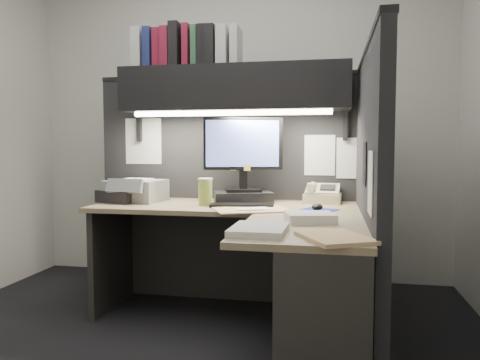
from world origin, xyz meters
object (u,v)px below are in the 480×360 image
at_px(desk, 262,273).
at_px(monitor, 243,169).
at_px(coffee_cup, 205,193).
at_px(telephone, 323,195).
at_px(notebook_stack, 122,196).
at_px(keyboard, 242,205).
at_px(overhead_shelf, 234,89).
at_px(printer, 136,191).

distance_m(desk, monitor, 0.89).
bearing_deg(coffee_cup, telephone, 23.39).
relative_size(desk, notebook_stack, 6.15).
xyz_separation_m(keyboard, telephone, (0.50, 0.34, 0.04)).
height_order(telephone, notebook_stack, telephone).
distance_m(overhead_shelf, printer, 0.98).
xyz_separation_m(telephone, notebook_stack, (-1.36, -0.24, -0.01)).
xyz_separation_m(overhead_shelf, telephone, (0.60, 0.06, -0.72)).
xyz_separation_m(keyboard, coffee_cup, (-0.24, 0.02, 0.07)).
distance_m(keyboard, printer, 0.80).
relative_size(coffee_cup, notebook_stack, 0.60).
relative_size(monitor, telephone, 2.25).
xyz_separation_m(keyboard, printer, (-0.78, 0.17, 0.06)).
xyz_separation_m(overhead_shelf, printer, (-0.68, -0.11, -0.70)).
xyz_separation_m(desk, keyboard, (-0.20, 0.48, 0.30)).
height_order(overhead_shelf, coffee_cup, overhead_shelf).
distance_m(desk, coffee_cup, 0.76).
bearing_deg(printer, overhead_shelf, 14.98).
bearing_deg(monitor, keyboard, -99.04).
bearing_deg(printer, keyboard, -6.06).
height_order(keyboard, printer, printer).
bearing_deg(keyboard, overhead_shelf, 101.03).
height_order(keyboard, telephone, telephone).
relative_size(telephone, coffee_cup, 1.53).
bearing_deg(coffee_cup, printer, 164.72).
relative_size(overhead_shelf, notebook_stack, 5.61).
xyz_separation_m(overhead_shelf, coffee_cup, (-0.14, -0.26, -0.69)).
xyz_separation_m(desk, notebook_stack, (-1.06, 0.58, 0.33)).
bearing_deg(monitor, printer, 166.44).
relative_size(desk, printer, 4.63).
relative_size(monitor, coffee_cup, 3.45).
bearing_deg(overhead_shelf, notebook_stack, -167.16).
bearing_deg(telephone, coffee_cup, -153.22).
distance_m(telephone, coffee_cup, 0.81).
height_order(desk, notebook_stack, notebook_stack).
relative_size(overhead_shelf, monitor, 2.69).
bearing_deg(printer, notebook_stack, -133.29).
height_order(keyboard, notebook_stack, notebook_stack).
distance_m(telephone, printer, 1.29).
bearing_deg(monitor, overhead_shelf, 122.43).
xyz_separation_m(desk, printer, (-0.98, 0.64, 0.36)).
bearing_deg(keyboard, printer, 158.60).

